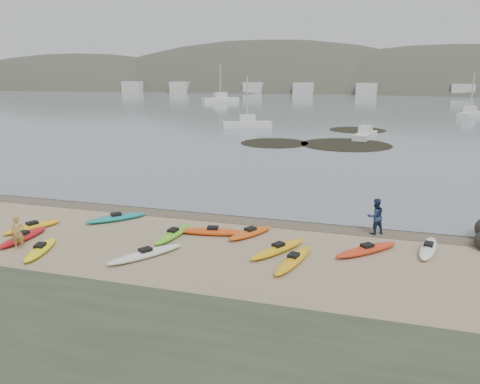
% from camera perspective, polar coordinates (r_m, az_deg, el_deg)
% --- Properties ---
extents(ground, '(600.00, 600.00, 0.00)m').
position_cam_1_polar(ground, '(27.46, 0.00, -3.03)').
color(ground, tan).
rests_on(ground, ground).
extents(wet_sand, '(60.00, 60.00, 0.00)m').
position_cam_1_polar(wet_sand, '(27.19, -0.18, -3.21)').
color(wet_sand, brown).
rests_on(wet_sand, ground).
extents(water, '(1200.00, 1200.00, 0.00)m').
position_cam_1_polar(water, '(325.28, 15.59, 12.64)').
color(water, slate).
rests_on(water, ground).
extents(kayaks, '(21.81, 8.60, 0.34)m').
position_cam_1_polar(kayaks, '(23.35, -5.29, -5.89)').
color(kayaks, '#6ACE29').
rests_on(kayaks, ground).
extents(person_west, '(0.73, 0.66, 1.67)m').
position_cam_1_polar(person_west, '(24.67, -25.47, -4.54)').
color(person_west, tan).
rests_on(person_west, ground).
extents(person_east, '(1.17, 1.12, 1.91)m').
position_cam_1_polar(person_east, '(25.39, 16.18, -2.86)').
color(person_east, navy).
rests_on(person_east, ground).
extents(kelp_mats, '(17.34, 23.49, 0.04)m').
position_cam_1_polar(kelp_mats, '(58.96, 11.03, 6.27)').
color(kelp_mats, black).
rests_on(kelp_mats, water).
extents(moored_boats, '(91.51, 88.25, 1.37)m').
position_cam_1_polar(moored_boats, '(109.17, 14.63, 10.10)').
color(moored_boats, silver).
rests_on(moored_boats, ground).
extents(far_hills, '(550.00, 135.00, 80.00)m').
position_cam_1_polar(far_hills, '(222.70, 24.86, 7.03)').
color(far_hills, '#384235').
rests_on(far_hills, ground).
extents(far_town, '(199.00, 5.00, 4.00)m').
position_cam_1_polar(far_town, '(170.21, 16.39, 11.92)').
color(far_town, beige).
rests_on(far_town, ground).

